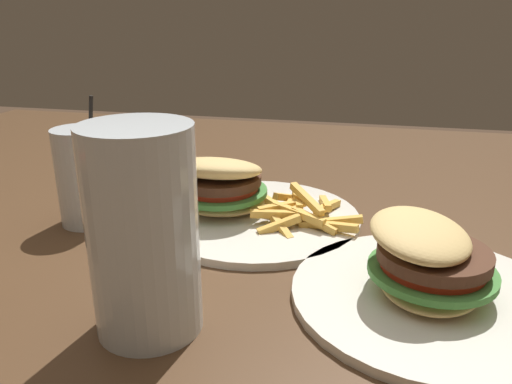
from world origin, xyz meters
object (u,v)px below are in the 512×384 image
(beer_glass, at_px, (147,235))
(meal_plate_near, at_px, (238,199))
(spoon, at_px, (179,184))
(meal_plate_far, at_px, (428,276))
(juice_glass, at_px, (85,180))

(beer_glass, bearing_deg, meal_plate_near, -92.38)
(beer_glass, height_order, spoon, beer_glass)
(meal_plate_near, height_order, beer_glass, beer_glass)
(spoon, bearing_deg, meal_plate_far, 88.35)
(meal_plate_near, height_order, juice_glass, juice_glass)
(spoon, distance_m, meal_plate_far, 0.44)
(meal_plate_near, distance_m, juice_glass, 0.20)
(spoon, bearing_deg, juice_glass, 10.43)
(juice_glass, bearing_deg, meal_plate_far, 166.57)
(beer_glass, xyz_separation_m, meal_plate_far, (-0.24, -0.10, -0.06))
(beer_glass, bearing_deg, meal_plate_far, -157.95)
(spoon, bearing_deg, meal_plate_near, 85.16)
(meal_plate_near, xyz_separation_m, meal_plate_far, (-0.23, 0.15, -0.00))
(meal_plate_near, xyz_separation_m, beer_glass, (0.01, 0.25, 0.06))
(juice_glass, height_order, spoon, juice_glass)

